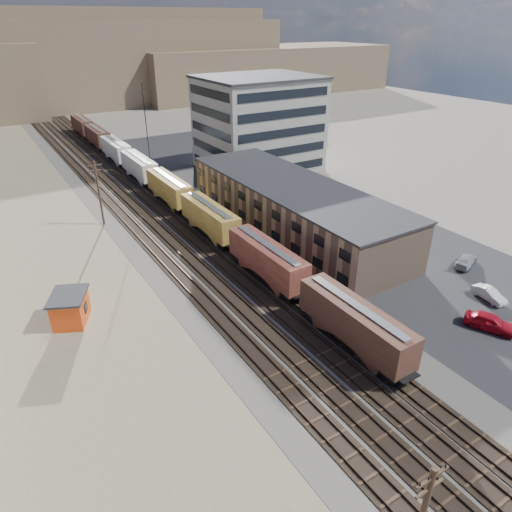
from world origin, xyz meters
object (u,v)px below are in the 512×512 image
freight_train (153,176)px  parked_car_white (489,295)px  parked_car_red (490,322)px  parked_car_blue (243,165)px  utility_pole_north (99,192)px  parked_car_silver (466,261)px  maintenance_shed (70,308)px

freight_train → parked_car_white: bearing=-71.2°
parked_car_red → parked_car_blue: parked_car_red is taller
utility_pole_north → parked_car_silver: utility_pole_north is taller
parked_car_red → parked_car_white: bearing=9.8°
parked_car_silver → parked_car_blue: 52.16m
maintenance_shed → parked_car_silver: 47.89m
parked_car_red → parked_car_silver: (9.74, 9.87, -0.16)m
utility_pole_north → parked_car_silver: size_ratio=2.10×
parked_car_red → parked_car_blue: (7.17, 61.97, -0.12)m
freight_train → maintenance_shed: 41.10m
maintenance_shed → parked_car_blue: size_ratio=1.04×
utility_pole_north → parked_car_silver: (35.81, -38.07, -4.61)m
freight_train → parked_car_red: bearing=-76.8°
freight_train → utility_pole_north: size_ratio=11.97×
maintenance_shed → parked_car_red: bearing=-33.8°
freight_train → parked_car_silver: bearing=-64.3°
maintenance_shed → utility_pole_north: bearing=67.4°
parked_car_silver → parked_car_white: bearing=123.7°
parked_car_red → maintenance_shed: bearing=121.8°
utility_pole_north → parked_car_white: utility_pole_north is taller
maintenance_shed → parked_car_silver: size_ratio=1.16×
utility_pole_north → parked_car_silver: bearing=-46.8°
freight_train → parked_car_blue: freight_train is taller
utility_pole_north → parked_car_red: 54.75m
freight_train → parked_car_red: (13.77, -58.66, -1.94)m
parked_car_white → parked_car_silver: parked_car_silver is taller
parked_car_red → parked_car_white: 6.09m
parked_car_red → parked_car_silver: bearing=21.0°
parked_car_red → parked_car_white: size_ratio=1.24×
maintenance_shed → parked_car_silver: maintenance_shed is taller
parked_car_white → parked_car_silver: bearing=61.7°
parked_car_blue → maintenance_shed: bearing=-176.2°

